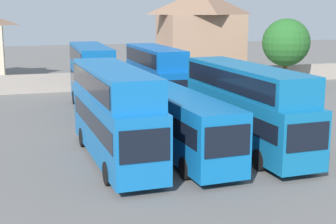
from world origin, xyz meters
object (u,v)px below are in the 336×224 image
bus_2 (182,123)px  bus_5 (156,74)px  bus_4 (91,74)px  house_terrace_centre (200,32)px  bus_3 (246,103)px  bus_1 (114,109)px  tree_behind_wall (286,43)px

bus_2 → bus_5: size_ratio=1.04×
bus_4 → house_terrace_centre: (16.04, 18.45, 2.31)m
bus_3 → house_terrace_centre: house_terrace_centre is taller
bus_1 → bus_5: size_ratio=1.10×
bus_2 → house_terrace_centre: house_terrace_centre is taller
bus_1 → bus_4: bus_4 is taller
house_terrace_centre → bus_5: bearing=-120.3°
bus_3 → house_terrace_centre: bearing=161.6°
bus_5 → house_terrace_centre: bearing=148.9°
house_terrace_centre → bus_4: bearing=-131.0°
house_terrace_centre → bus_3: bearing=-106.2°
bus_3 → bus_1: bearing=-91.6°
bus_2 → bus_3: 4.15m
bus_1 → bus_3: size_ratio=0.95×
bus_1 → tree_behind_wall: 31.40m
bus_5 → bus_2: bearing=-10.8°
house_terrace_centre → bus_2: bearing=-112.2°
tree_behind_wall → bus_3: bearing=-124.7°
house_terrace_centre → tree_behind_wall: 11.96m
bus_2 → house_terrace_centre: size_ratio=1.05×
bus_2 → tree_behind_wall: tree_behind_wall is taller
bus_4 → house_terrace_centre: bearing=140.5°
bus_3 → bus_4: 15.29m
bus_2 → bus_5: (2.55, 14.34, 0.78)m
bus_3 → bus_5: bus_5 is taller
bus_1 → bus_5: bearing=154.3°
bus_4 → house_terrace_centre: house_terrace_centre is taller
bus_1 → tree_behind_wall: (22.59, 21.75, 1.62)m
bus_2 → tree_behind_wall: bearing=136.3°
bus_1 → bus_2: bearing=78.9°
bus_1 → bus_5: bus_1 is taller
bus_1 → house_terrace_centre: house_terrace_centre is taller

